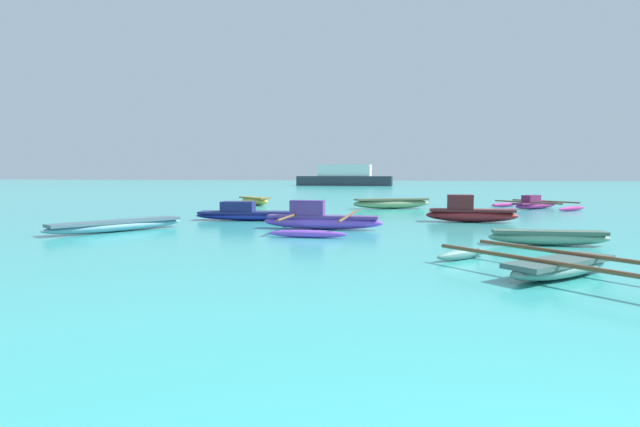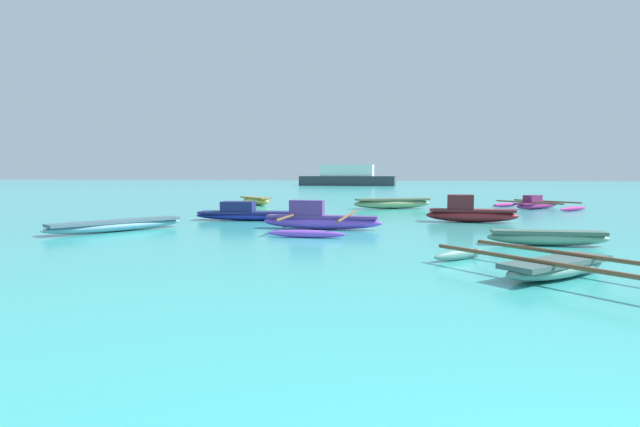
{
  "view_description": "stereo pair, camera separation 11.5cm",
  "coord_description": "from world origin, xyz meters",
  "px_view_note": "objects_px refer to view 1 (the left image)",
  "views": [
    {
      "loc": [
        -2.09,
        -1.34,
        1.61
      ],
      "look_at": [
        -5.65,
        15.43,
        0.25
      ],
      "focal_mm": 28.0,
      "sensor_mm": 36.0,
      "label": 1
    },
    {
      "loc": [
        -1.98,
        -1.32,
        1.61
      ],
      "look_at": [
        -5.65,
        15.43,
        0.25
      ],
      "focal_mm": 28.0,
      "sensor_mm": 36.0,
      "label": 2
    }
  ],
  "objects_px": {
    "moored_boat_2": "(548,237)",
    "moored_boat_5": "(117,225)",
    "distant_ferry": "(345,177)",
    "moored_boat_0": "(320,220)",
    "moored_boat_6": "(560,267)",
    "moored_boat_4": "(250,214)",
    "moored_boat_7": "(469,212)",
    "moored_boat_1": "(392,203)",
    "moored_boat_3": "(535,204)",
    "moored_boat_8": "(255,200)"
  },
  "relations": [
    {
      "from": "moored_boat_2",
      "to": "distant_ferry",
      "type": "bearing_deg",
      "value": 100.86
    },
    {
      "from": "moored_boat_8",
      "to": "distant_ferry",
      "type": "xyz_separation_m",
      "value": [
        -2.27,
        43.56,
        0.94
      ]
    },
    {
      "from": "moored_boat_5",
      "to": "distant_ferry",
      "type": "height_order",
      "value": "distant_ferry"
    },
    {
      "from": "moored_boat_1",
      "to": "moored_boat_6",
      "type": "bearing_deg",
      "value": -102.19
    },
    {
      "from": "moored_boat_4",
      "to": "moored_boat_6",
      "type": "bearing_deg",
      "value": -52.86
    },
    {
      "from": "moored_boat_3",
      "to": "moored_boat_5",
      "type": "xyz_separation_m",
      "value": [
        -13.46,
        -12.23,
        -0.03
      ]
    },
    {
      "from": "moored_boat_7",
      "to": "moored_boat_8",
      "type": "xyz_separation_m",
      "value": [
        -10.16,
        7.31,
        -0.09
      ]
    },
    {
      "from": "moored_boat_5",
      "to": "moored_boat_6",
      "type": "bearing_deg",
      "value": -79.52
    },
    {
      "from": "moored_boat_7",
      "to": "moored_boat_5",
      "type": "bearing_deg",
      "value": -152.99
    },
    {
      "from": "moored_boat_2",
      "to": "distant_ferry",
      "type": "height_order",
      "value": "distant_ferry"
    },
    {
      "from": "distant_ferry",
      "to": "moored_boat_6",
      "type": "bearing_deg",
      "value": -77.69
    },
    {
      "from": "moored_boat_5",
      "to": "moored_boat_4",
      "type": "bearing_deg",
      "value": -0.38
    },
    {
      "from": "moored_boat_2",
      "to": "moored_boat_8",
      "type": "distance_m",
      "value": 17.05
    },
    {
      "from": "moored_boat_0",
      "to": "moored_boat_8",
      "type": "height_order",
      "value": "moored_boat_0"
    },
    {
      "from": "moored_boat_1",
      "to": "moored_boat_5",
      "type": "xyz_separation_m",
      "value": [
        -6.93,
        -10.93,
        -0.08
      ]
    },
    {
      "from": "moored_boat_0",
      "to": "moored_boat_5",
      "type": "height_order",
      "value": "moored_boat_0"
    },
    {
      "from": "moored_boat_4",
      "to": "distant_ferry",
      "type": "height_order",
      "value": "distant_ferry"
    },
    {
      "from": "moored_boat_3",
      "to": "distant_ferry",
      "type": "xyz_separation_m",
      "value": [
        -15.97,
        43.56,
        0.96
      ]
    },
    {
      "from": "moored_boat_2",
      "to": "moored_boat_6",
      "type": "bearing_deg",
      "value": -102.95
    },
    {
      "from": "moored_boat_0",
      "to": "moored_boat_3",
      "type": "xyz_separation_m",
      "value": [
        8.0,
        10.47,
        -0.07
      ]
    },
    {
      "from": "moored_boat_7",
      "to": "moored_boat_8",
      "type": "height_order",
      "value": "moored_boat_7"
    },
    {
      "from": "moored_boat_3",
      "to": "moored_boat_6",
      "type": "relative_size",
      "value": 1.04
    },
    {
      "from": "moored_boat_4",
      "to": "moored_boat_8",
      "type": "xyz_separation_m",
      "value": [
        -2.73,
        8.25,
        -0.0
      ]
    },
    {
      "from": "moored_boat_0",
      "to": "moored_boat_1",
      "type": "distance_m",
      "value": 9.29
    },
    {
      "from": "moored_boat_4",
      "to": "moored_boat_6",
      "type": "xyz_separation_m",
      "value": [
        8.06,
        -8.07,
        -0.07
      ]
    },
    {
      "from": "moored_boat_3",
      "to": "moored_boat_8",
      "type": "xyz_separation_m",
      "value": [
        -13.71,
        -0.01,
        0.02
      ]
    },
    {
      "from": "moored_boat_6",
      "to": "moored_boat_0",
      "type": "bearing_deg",
      "value": 85.1
    },
    {
      "from": "moored_boat_3",
      "to": "moored_boat_7",
      "type": "xyz_separation_m",
      "value": [
        -3.54,
        -7.31,
        0.11
      ]
    },
    {
      "from": "moored_boat_4",
      "to": "moored_boat_7",
      "type": "xyz_separation_m",
      "value": [
        7.43,
        0.94,
        0.09
      ]
    },
    {
      "from": "moored_boat_2",
      "to": "moored_boat_5",
      "type": "height_order",
      "value": "moored_boat_2"
    },
    {
      "from": "moored_boat_0",
      "to": "moored_boat_2",
      "type": "relative_size",
      "value": 1.6
    },
    {
      "from": "moored_boat_0",
      "to": "moored_boat_6",
      "type": "height_order",
      "value": "moored_boat_0"
    },
    {
      "from": "moored_boat_6",
      "to": "moored_boat_7",
      "type": "bearing_deg",
      "value": 48.15
    },
    {
      "from": "moored_boat_1",
      "to": "moored_boat_3",
      "type": "relative_size",
      "value": 0.93
    },
    {
      "from": "moored_boat_3",
      "to": "moored_boat_7",
      "type": "distance_m",
      "value": 8.13
    },
    {
      "from": "moored_boat_0",
      "to": "moored_boat_6",
      "type": "relative_size",
      "value": 1.1
    },
    {
      "from": "moored_boat_0",
      "to": "moored_boat_6",
      "type": "xyz_separation_m",
      "value": [
        5.09,
        -5.86,
        -0.11
      ]
    },
    {
      "from": "moored_boat_0",
      "to": "moored_boat_2",
      "type": "distance_m",
      "value": 6.14
    },
    {
      "from": "moored_boat_3",
      "to": "moored_boat_8",
      "type": "distance_m",
      "value": 13.71
    },
    {
      "from": "moored_boat_4",
      "to": "moored_boat_3",
      "type": "bearing_deg",
      "value": 29.15
    },
    {
      "from": "moored_boat_0",
      "to": "moored_boat_5",
      "type": "xyz_separation_m",
      "value": [
        -5.46,
        -1.76,
        -0.09
      ]
    },
    {
      "from": "moored_boat_3",
      "to": "distant_ferry",
      "type": "relative_size",
      "value": 0.31
    },
    {
      "from": "moored_boat_0",
      "to": "moored_boat_1",
      "type": "relative_size",
      "value": 1.14
    },
    {
      "from": "moored_boat_7",
      "to": "distant_ferry",
      "type": "height_order",
      "value": "distant_ferry"
    },
    {
      "from": "moored_boat_2",
      "to": "distant_ferry",
      "type": "relative_size",
      "value": 0.2
    },
    {
      "from": "moored_boat_5",
      "to": "moored_boat_8",
      "type": "relative_size",
      "value": 1.62
    },
    {
      "from": "moored_boat_3",
      "to": "moored_boat_5",
      "type": "bearing_deg",
      "value": 175.17
    },
    {
      "from": "moored_boat_3",
      "to": "moored_boat_4",
      "type": "bearing_deg",
      "value": 169.9
    },
    {
      "from": "distant_ferry",
      "to": "moored_boat_5",
      "type": "bearing_deg",
      "value": -87.42
    },
    {
      "from": "moored_boat_1",
      "to": "moored_boat_5",
      "type": "bearing_deg",
      "value": -148.13
    }
  ]
}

